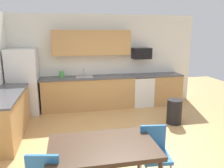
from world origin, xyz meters
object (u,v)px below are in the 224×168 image
object	(u,v)px
oven_range	(142,90)
dining_table	(103,149)
refrigerator	(24,82)
chair_near_table	(154,151)
trash_bin	(174,112)
kettle	(62,75)
microwave	(142,53)

from	to	relation	value
oven_range	dining_table	size ratio (longest dim) A/B	0.65
refrigerator	oven_range	distance (m)	3.40
chair_near_table	trash_bin	size ratio (longest dim) A/B	1.42
dining_table	trash_bin	xyz separation A→B (m)	(2.10, 2.12, -0.39)
trash_bin	kettle	bearing A→B (deg)	148.75
trash_bin	dining_table	bearing A→B (deg)	-134.85
microwave	kettle	size ratio (longest dim) A/B	2.70
microwave	kettle	world-z (taller)	microwave
microwave	chair_near_table	xyz separation A→B (m)	(-1.02, -3.65, -1.07)
dining_table	kettle	distance (m)	3.79
dining_table	oven_range	bearing A→B (deg)	63.96
dining_table	refrigerator	bearing A→B (deg)	113.53
trash_bin	kettle	size ratio (longest dim) A/B	3.00
kettle	refrigerator	bearing A→B (deg)	-172.65
microwave	dining_table	bearing A→B (deg)	-115.44
oven_range	kettle	bearing A→B (deg)	178.79
chair_near_table	dining_table	bearing A→B (deg)	-170.08
refrigerator	trash_bin	world-z (taller)	refrigerator
microwave	chair_near_table	size ratio (longest dim) A/B	0.64
refrigerator	trash_bin	distance (m)	4.01
refrigerator	dining_table	distance (m)	3.94
refrigerator	trash_bin	size ratio (longest dim) A/B	2.94
refrigerator	dining_table	world-z (taller)	refrigerator
refrigerator	chair_near_table	size ratio (longest dim) A/B	2.08
oven_range	dining_table	distance (m)	4.11
oven_range	microwave	xyz separation A→B (m)	(-0.00, 0.10, 1.12)
microwave	dining_table	xyz separation A→B (m)	(-1.80, -3.78, -0.88)
oven_range	microwave	bearing A→B (deg)	90.00
microwave	trash_bin	bearing A→B (deg)	-79.63
trash_bin	kettle	xyz separation A→B (m)	(-2.67, 1.62, 0.72)
dining_table	trash_bin	size ratio (longest dim) A/B	2.33
oven_range	dining_table	xyz separation A→B (m)	(-1.80, -3.68, 0.24)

